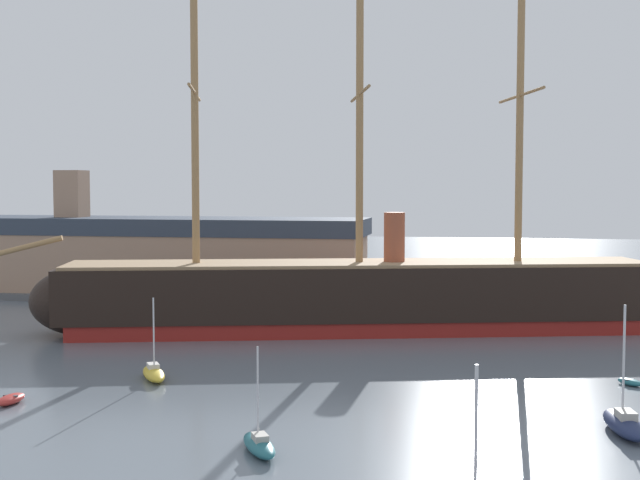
# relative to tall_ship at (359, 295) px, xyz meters

# --- Properties ---
(tall_ship) EXTENTS (63.51, 22.21, 31.15)m
(tall_ship) POSITION_rel_tall_ship_xyz_m (0.00, 0.00, 0.00)
(tall_ship) COLOR maroon
(tall_ship) RESTS_ON ground
(sailboat_near_centre) EXTENTS (3.12, 4.20, 5.38)m
(sailboat_near_centre) POSITION_rel_tall_ship_xyz_m (-0.02, -36.06, -2.94)
(sailboat_near_centre) COLOR #236670
(sailboat_near_centre) RESTS_ON ground
(dinghy_mid_left) EXTENTS (1.28, 2.57, 0.59)m
(dinghy_mid_left) POSITION_rel_tall_ship_xyz_m (-17.46, -29.61, -3.10)
(dinghy_mid_left) COLOR #B22D28
(dinghy_mid_left) RESTS_ON ground
(sailboat_mid_right) EXTENTS (2.40, 5.56, 7.00)m
(sailboat_mid_right) POSITION_rel_tall_ship_xyz_m (18.52, -29.26, -2.80)
(sailboat_mid_right) COLOR #1E284C
(sailboat_mid_right) RESTS_ON ground
(sailboat_alongside_bow) EXTENTS (3.40, 4.46, 5.74)m
(sailboat_alongside_bow) POSITION_rel_tall_ship_xyz_m (-11.26, -21.85, -2.91)
(sailboat_alongside_bow) COLOR gold
(sailboat_alongside_bow) RESTS_ON ground
(dinghy_alongside_stern) EXTENTS (1.90, 2.02, 0.46)m
(dinghy_alongside_stern) POSITION_rel_tall_ship_xyz_m (20.81, -17.50, -3.16)
(dinghy_alongside_stern) COLOR #236670
(dinghy_alongside_stern) RESTS_ON ground
(motorboat_far_left) EXTENTS (3.40, 2.24, 1.32)m
(motorboat_far_left) POSITION_rel_tall_ship_xyz_m (-24.62, -0.29, -2.93)
(motorboat_far_left) COLOR #236670
(motorboat_far_left) RESTS_ON ground
(motorboat_distant_centre) EXTENTS (2.37, 3.35, 1.30)m
(motorboat_distant_centre) POSITION_rel_tall_ship_xyz_m (1.78, 10.55, -2.94)
(motorboat_distant_centre) COLOR silver
(motorboat_distant_centre) RESTS_ON ground
(dockside_warehouse_left) EXTENTS (56.86, 12.97, 15.25)m
(dockside_warehouse_left) POSITION_rel_tall_ship_xyz_m (-28.40, 19.36, 1.39)
(dockside_warehouse_left) COLOR #565659
(dockside_warehouse_left) RESTS_ON ground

